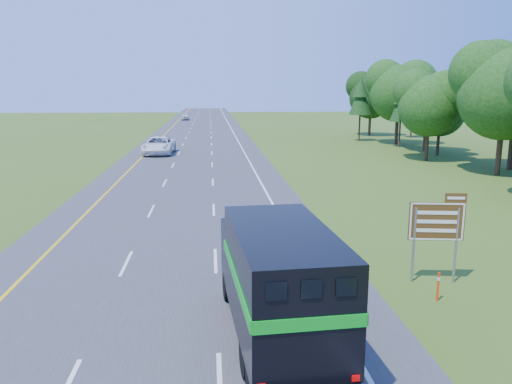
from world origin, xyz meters
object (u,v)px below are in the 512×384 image
far_car (185,117)px  horse_truck (277,280)px  white_suv (159,145)px  exit_sign (437,225)px

far_car → horse_truck: bearing=-88.6°
far_car → white_suv: bearing=-92.6°
far_car → exit_sign: size_ratio=1.31×
horse_truck → exit_sign: horse_truck is taller
far_car → exit_sign: (13.92, -100.64, 1.40)m
horse_truck → white_suv: horse_truck is taller
horse_truck → white_suv: (-7.42, 42.69, -0.91)m
horse_truck → far_car: 104.94m
exit_sign → far_car: bearing=106.6°
white_suv → far_car: size_ratio=1.53×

